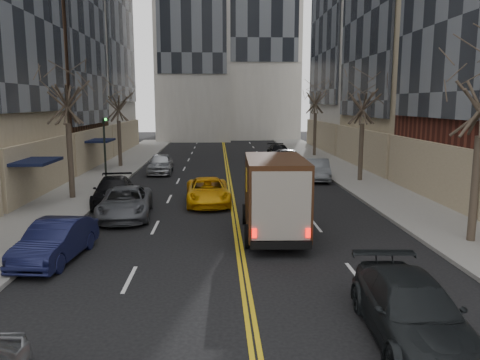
# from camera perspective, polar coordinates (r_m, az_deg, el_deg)

# --- Properties ---
(sidewalk_left) EXTENTS (4.00, 66.00, 0.15)m
(sidewalk_left) POSITION_cam_1_polar(r_m,az_deg,el_deg) (34.11, -16.67, 0.20)
(sidewalk_left) COLOR slate
(sidewalk_left) RESTS_ON ground
(sidewalk_right) EXTENTS (4.00, 66.00, 0.15)m
(sidewalk_right) POSITION_cam_1_polar(r_m,az_deg,el_deg) (34.53, 13.73, 0.44)
(sidewalk_right) COLOR slate
(sidewalk_right) RESTS_ON ground
(tree_lf_mid) EXTENTS (3.20, 3.20, 8.91)m
(tree_lf_mid) POSITION_cam_1_polar(r_m,az_deg,el_deg) (26.94, -20.50, 11.58)
(tree_lf_mid) COLOR #382D23
(tree_lf_mid) RESTS_ON sidewalk_left
(tree_lf_far) EXTENTS (3.20, 3.20, 8.12)m
(tree_lf_far) POSITION_cam_1_polar(r_m,az_deg,el_deg) (39.52, -14.70, 10.17)
(tree_lf_far) COLOR #382D23
(tree_lf_far) RESTS_ON sidewalk_left
(tree_rt_mid) EXTENTS (3.20, 3.20, 8.32)m
(tree_rt_mid) POSITION_cam_1_polar(r_m,az_deg,el_deg) (32.16, 14.83, 10.65)
(tree_rt_mid) COLOR #382D23
(tree_rt_mid) RESTS_ON sidewalk_right
(tree_rt_far) EXTENTS (3.20, 3.20, 9.11)m
(tree_rt_far) POSITION_cam_1_polar(r_m,az_deg,el_deg) (46.71, 9.25, 11.07)
(tree_rt_far) COLOR #382D23
(tree_rt_far) RESTS_ON sidewalk_right
(traffic_signal) EXTENTS (0.29, 0.26, 4.70)m
(traffic_signal) POSITION_cam_1_polar(r_m,az_deg,el_deg) (28.57, -16.17, 4.05)
(traffic_signal) COLOR black
(traffic_signal) RESTS_ON sidewalk_left
(ups_truck) EXTENTS (2.57, 5.95, 3.22)m
(ups_truck) POSITION_cam_1_polar(r_m,az_deg,el_deg) (18.69, 4.17, -2.00)
(ups_truck) COLOR black
(ups_truck) RESTS_ON ground
(observer_sedan) EXTENTS (2.26, 4.96, 1.41)m
(observer_sedan) POSITION_cam_1_polar(r_m,az_deg,el_deg) (11.56, 20.22, -14.73)
(observer_sedan) COLOR black
(observer_sedan) RESTS_ON ground
(taxi) EXTENTS (2.50, 4.96, 1.34)m
(taxi) POSITION_cam_1_polar(r_m,az_deg,el_deg) (24.79, -3.94, -1.38)
(taxi) COLOR #E9A409
(taxi) RESTS_ON ground
(pedestrian) EXTENTS (0.40, 0.61, 1.65)m
(pedestrian) POSITION_cam_1_polar(r_m,az_deg,el_deg) (20.00, 1.26, -3.55)
(pedestrian) COLOR black
(pedestrian) RESTS_ON ground
(parked_lf_b) EXTENTS (1.94, 4.32, 1.38)m
(parked_lf_b) POSITION_cam_1_polar(r_m,az_deg,el_deg) (17.15, -21.56, -6.91)
(parked_lf_b) COLOR black
(parked_lf_b) RESTS_ON ground
(parked_lf_c) EXTENTS (2.74, 5.18, 1.39)m
(parked_lf_c) POSITION_cam_1_polar(r_m,az_deg,el_deg) (22.47, -13.79, -2.72)
(parked_lf_c) COLOR #4D4F55
(parked_lf_c) RESTS_ON ground
(parked_lf_d) EXTENTS (2.47, 4.98, 1.39)m
(parked_lf_d) POSITION_cam_1_polar(r_m,az_deg,el_deg) (25.58, -15.17, -1.30)
(parked_lf_d) COLOR black
(parked_lf_d) RESTS_ON ground
(parked_lf_e) EXTENTS (1.90, 4.48, 1.51)m
(parked_lf_e) POSITION_cam_1_polar(r_m,az_deg,el_deg) (35.79, -9.67, 1.99)
(parked_lf_e) COLOR #AAADB2
(parked_lf_e) RESTS_ON ground
(parked_rt_a) EXTENTS (2.11, 4.58, 1.45)m
(parked_rt_a) POSITION_cam_1_polar(r_m,az_deg,el_deg) (32.72, 9.41, 1.25)
(parked_rt_a) COLOR #4F5357
(parked_rt_a) RESTS_ON ground
(parked_rt_b) EXTENTS (2.56, 5.14, 1.40)m
(parked_rt_b) POSITION_cam_1_polar(r_m,az_deg,el_deg) (39.65, 5.79, 2.71)
(parked_rt_b) COLOR #B0B1B8
(parked_rt_b) RESTS_ON ground
(parked_rt_c) EXTENTS (2.08, 4.68, 1.34)m
(parked_rt_c) POSITION_cam_1_polar(r_m,az_deg,el_deg) (44.91, 4.79, 3.47)
(parked_rt_c) COLOR black
(parked_rt_c) RESTS_ON ground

